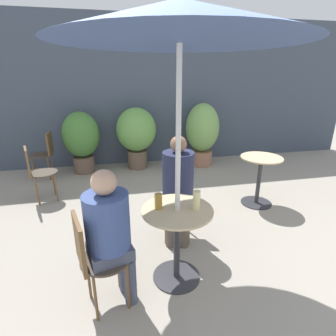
{
  "coord_description": "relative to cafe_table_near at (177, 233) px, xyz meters",
  "views": [
    {
      "loc": [
        -0.61,
        -1.89,
        1.88
      ],
      "look_at": [
        -0.1,
        0.51,
        1.0
      ],
      "focal_mm": 28.0,
      "sensor_mm": 36.0,
      "label": 1
    }
  ],
  "objects": [
    {
      "name": "beer_glass_0",
      "position": [
        -0.16,
        0.05,
        0.31
      ],
      "size": [
        0.07,
        0.07,
        0.14
      ],
      "color": "#B28433",
      "rests_on": "cafe_table_near"
    },
    {
      "name": "cafe_table_near",
      "position": [
        0.0,
        0.0,
        0.0
      ],
      "size": [
        0.64,
        0.64,
        0.75
      ],
      "color": "#2D2D33",
      "rests_on": "ground_plane"
    },
    {
      "name": "potted_plant_0",
      "position": [
        -1.13,
        3.27,
        0.2
      ],
      "size": [
        0.71,
        0.71,
        1.22
      ],
      "color": "brown",
      "rests_on": "ground_plane"
    },
    {
      "name": "potted_plant_2",
      "position": [
        1.34,
        3.21,
        0.23
      ],
      "size": [
        0.7,
        0.7,
        1.33
      ],
      "color": "#93664C",
      "rests_on": "ground_plane"
    },
    {
      "name": "umbrella",
      "position": [
        -0.0,
        0.0,
        1.72
      ],
      "size": [
        1.87,
        1.87,
        2.37
      ],
      "color": "silver",
      "rests_on": "ground_plane"
    },
    {
      "name": "seated_person_1",
      "position": [
        -0.59,
        -0.16,
        0.22
      ],
      "size": [
        0.4,
        0.38,
        1.23
      ],
      "rotation": [
        0.0,
        0.0,
        1.84
      ],
      "color": "#42475B",
      "rests_on": "ground_plane"
    },
    {
      "name": "seated_person_0",
      "position": [
        0.15,
        0.59,
        0.25
      ],
      "size": [
        0.37,
        0.4,
        1.27
      ],
      "rotation": [
        0.0,
        0.0,
        -0.25
      ],
      "color": "brown",
      "rests_on": "ground_plane"
    },
    {
      "name": "potted_plant_1",
      "position": [
        -0.05,
        3.3,
        0.25
      ],
      "size": [
        0.81,
        0.81,
        1.26
      ],
      "color": "brown",
      "rests_on": "ground_plane"
    },
    {
      "name": "bistro_chair_0",
      "position": [
        0.19,
        0.73,
        0.03
      ],
      "size": [
        0.42,
        0.44,
        0.87
      ],
      "rotation": [
        0.0,
        0.0,
        -0.25
      ],
      "color": "#42382D",
      "rests_on": "ground_plane"
    },
    {
      "name": "ground_plane",
      "position": [
        0.1,
        -0.11,
        -0.51
      ],
      "size": [
        20.0,
        20.0,
        0.0
      ],
      "primitive_type": "plane",
      "color": "gray"
    },
    {
      "name": "bistro_chair_1",
      "position": [
        -0.73,
        -0.2,
        0.03
      ],
      "size": [
        0.44,
        0.43,
        0.87
      ],
      "rotation": [
        0.0,
        0.0,
        -4.44
      ],
      "color": "#42382D",
      "rests_on": "ground_plane"
    },
    {
      "name": "beer_glass_1",
      "position": [
        0.17,
        -0.02,
        0.33
      ],
      "size": [
        0.07,
        0.07,
        0.17
      ],
      "color": "beige",
      "rests_on": "cafe_table_near"
    },
    {
      "name": "bistro_chair_2",
      "position": [
        -1.69,
        2.03,
        0.03
      ],
      "size": [
        0.45,
        0.43,
        0.87
      ],
      "rotation": [
        0.0,
        0.0,
        1.88
      ],
      "color": "#42382D",
      "rests_on": "ground_plane"
    },
    {
      "name": "bistro_chair_3",
      "position": [
        -1.78,
        3.07,
        0.03
      ],
      "size": [
        0.41,
        0.41,
        0.87
      ],
      "rotation": [
        0.0,
        0.0,
        4.72
      ],
      "color": "#42382D",
      "rests_on": "ground_plane"
    },
    {
      "name": "cafe_table_far",
      "position": [
        1.58,
        1.26,
        -0.02
      ],
      "size": [
        0.6,
        0.6,
        0.75
      ],
      "color": "#2D2D33",
      "rests_on": "ground_plane"
    },
    {
      "name": "storefront_wall",
      "position": [
        0.1,
        3.69,
        0.99
      ],
      "size": [
        10.0,
        0.06,
        3.0
      ],
      "color": "#3D4756",
      "rests_on": "ground_plane"
    }
  ]
}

